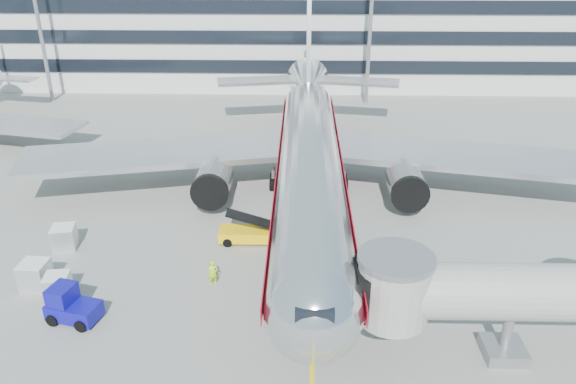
{
  "coord_description": "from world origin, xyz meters",
  "views": [
    {
      "loc": [
        -0.68,
        -32.46,
        21.15
      ],
      "look_at": [
        -1.62,
        4.38,
        4.0
      ],
      "focal_mm": 35.0,
      "sensor_mm": 36.0,
      "label": 1
    }
  ],
  "objects_px": {
    "cargo_container_right": "(64,237)",
    "ramp_worker": "(213,273)",
    "cargo_container_front": "(58,286)",
    "cargo_container_left": "(35,275)",
    "belt_loader": "(253,233)",
    "main_jet": "(309,153)",
    "baggage_tug": "(70,306)"
  },
  "relations": [
    {
      "from": "main_jet",
      "to": "ramp_worker",
      "type": "distance_m",
      "value": 15.18
    },
    {
      "from": "main_jet",
      "to": "cargo_container_left",
      "type": "height_order",
      "value": "main_jet"
    },
    {
      "from": "cargo_container_right",
      "to": "cargo_container_front",
      "type": "relative_size",
      "value": 1.14
    },
    {
      "from": "main_jet",
      "to": "belt_loader",
      "type": "bearing_deg",
      "value": -119.29
    },
    {
      "from": "cargo_container_left",
      "to": "cargo_container_right",
      "type": "distance_m",
      "value": 4.96
    },
    {
      "from": "baggage_tug",
      "to": "ramp_worker",
      "type": "xyz_separation_m",
      "value": [
        7.93,
        3.83,
        -0.07
      ]
    },
    {
      "from": "ramp_worker",
      "to": "belt_loader",
      "type": "bearing_deg",
      "value": 54.67
    },
    {
      "from": "baggage_tug",
      "to": "cargo_container_front",
      "type": "bearing_deg",
      "value": 126.91
    },
    {
      "from": "baggage_tug",
      "to": "cargo_container_right",
      "type": "relative_size",
      "value": 1.79
    },
    {
      "from": "baggage_tug",
      "to": "cargo_container_front",
      "type": "height_order",
      "value": "baggage_tug"
    },
    {
      "from": "cargo_container_front",
      "to": "ramp_worker",
      "type": "bearing_deg",
      "value": 9.09
    },
    {
      "from": "main_jet",
      "to": "belt_loader",
      "type": "height_order",
      "value": "main_jet"
    },
    {
      "from": "cargo_container_front",
      "to": "baggage_tug",
      "type": "bearing_deg",
      "value": -53.09
    },
    {
      "from": "main_jet",
      "to": "belt_loader",
      "type": "xyz_separation_m",
      "value": [
        -4.26,
        -7.59,
        -3.53
      ]
    },
    {
      "from": "cargo_container_front",
      "to": "ramp_worker",
      "type": "height_order",
      "value": "ramp_worker"
    },
    {
      "from": "main_jet",
      "to": "cargo_container_left",
      "type": "distance_m",
      "value": 22.88
    },
    {
      "from": "cargo_container_left",
      "to": "cargo_container_front",
      "type": "relative_size",
      "value": 1.1
    },
    {
      "from": "cargo_container_left",
      "to": "ramp_worker",
      "type": "height_order",
      "value": "ramp_worker"
    },
    {
      "from": "main_jet",
      "to": "ramp_worker",
      "type": "bearing_deg",
      "value": -115.46
    },
    {
      "from": "main_jet",
      "to": "belt_loader",
      "type": "distance_m",
      "value": 9.39
    },
    {
      "from": "main_jet",
      "to": "cargo_container_left",
      "type": "xyz_separation_m",
      "value": [
        -17.91,
        -13.84,
        -3.33
      ]
    },
    {
      "from": "cargo_container_right",
      "to": "cargo_container_front",
      "type": "xyz_separation_m",
      "value": [
        1.93,
        -6.03,
        -0.07
      ]
    },
    {
      "from": "cargo_container_left",
      "to": "belt_loader",
      "type": "bearing_deg",
      "value": 24.6
    },
    {
      "from": "cargo_container_right",
      "to": "baggage_tug",
      "type": "bearing_deg",
      "value": -66.31
    },
    {
      "from": "belt_loader",
      "to": "ramp_worker",
      "type": "relative_size",
      "value": 2.87
    },
    {
      "from": "baggage_tug",
      "to": "ramp_worker",
      "type": "bearing_deg",
      "value": 25.76
    },
    {
      "from": "baggage_tug",
      "to": "cargo_container_right",
      "type": "height_order",
      "value": "baggage_tug"
    },
    {
      "from": "belt_loader",
      "to": "ramp_worker",
      "type": "bearing_deg",
      "value": -110.04
    },
    {
      "from": "cargo_container_front",
      "to": "ramp_worker",
      "type": "distance_m",
      "value": 9.77
    },
    {
      "from": "cargo_container_right",
      "to": "ramp_worker",
      "type": "bearing_deg",
      "value": -21.19
    },
    {
      "from": "main_jet",
      "to": "cargo_container_left",
      "type": "relative_size",
      "value": 28.37
    },
    {
      "from": "cargo_container_right",
      "to": "belt_loader",
      "type": "bearing_deg",
      "value": 5.39
    }
  ]
}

